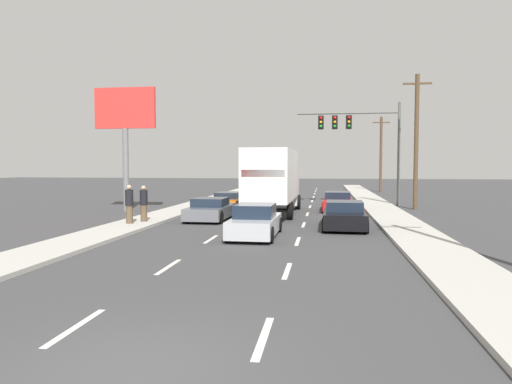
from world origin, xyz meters
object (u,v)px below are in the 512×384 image
car_red (338,202)px  utility_pole_mid (416,140)px  utility_pole_far (381,153)px  car_orange (229,201)px  car_black (344,216)px  box_truck (274,178)px  traffic_signal_mast (353,129)px  pedestrian_mid_block (144,204)px  car_gray (211,210)px  roadside_billboard (125,124)px  pedestrian_near_corner (129,204)px  car_silver (255,222)px

car_red → utility_pole_mid: size_ratio=0.49×
car_red → utility_pole_far: utility_pole_far is taller
car_orange → car_black: 11.42m
box_truck → traffic_signal_mast: traffic_signal_mast is taller
pedestrian_mid_block → car_orange: bearing=74.6°
utility_pole_far → box_truck: bearing=-109.7°
box_truck → utility_pole_far: (8.91, 24.87, 2.02)m
box_truck → car_gray: bearing=-136.1°
traffic_signal_mast → pedestrian_mid_block: size_ratio=4.17×
box_truck → car_black: 6.58m
car_orange → utility_pole_far: bearing=59.8°
car_orange → car_red: bearing=-5.3°
box_truck → roadside_billboard: size_ratio=1.17×
car_gray → pedestrian_near_corner: size_ratio=2.33×
car_silver → roadside_billboard: bearing=136.6°
roadside_billboard → pedestrian_mid_block: 8.13m
car_silver → roadside_billboard: size_ratio=0.53×
roadside_billboard → pedestrian_mid_block: bearing=-59.0°
car_orange → utility_pole_mid: size_ratio=0.51×
car_gray → utility_pole_mid: utility_pole_mid is taller
car_gray → car_black: size_ratio=0.98×
car_orange → pedestrian_mid_block: size_ratio=2.56×
car_gray → roadside_billboard: 8.79m
car_black → utility_pole_mid: utility_pole_mid is taller
car_orange → utility_pole_far: 24.73m
car_orange → utility_pole_mid: 12.87m
car_gray → pedestrian_mid_block: size_ratio=2.42×
car_silver → pedestrian_mid_block: bearing=152.2°
car_orange → car_silver: 12.56m
roadside_billboard → pedestrian_near_corner: 8.61m
utility_pole_mid → utility_pole_far: size_ratio=1.08×
car_silver → utility_pole_far: size_ratio=0.51×
car_silver → car_orange: bearing=106.5°
car_black → utility_pole_mid: size_ratio=0.50×
car_red → utility_pole_mid: utility_pole_mid is taller
roadside_billboard → car_orange: bearing=27.0°
box_truck → roadside_billboard: bearing=175.7°
utility_pole_mid → pedestrian_mid_block: (-14.64, -9.83, -3.50)m
utility_pole_mid → pedestrian_near_corner: 18.75m
utility_pole_mid → car_silver: bearing=-123.6°
car_gray → car_black: car_black is taller
car_orange → box_truck: bearing=-47.7°
car_gray → box_truck: (3.03, 2.91, 1.62)m
car_silver → utility_pole_far: 34.50m
car_silver → pedestrian_near_corner: (-6.38, 2.31, 0.46)m
car_black → pedestrian_mid_block: size_ratio=2.47×
utility_pole_mid → utility_pole_far: bearing=89.7°
box_truck → pedestrian_near_corner: box_truck is taller
box_truck → car_black: (3.85, -5.09, -1.59)m
traffic_signal_mast → car_silver: bearing=-106.7°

